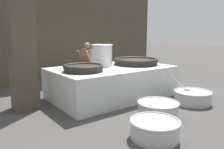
{
  "coord_description": "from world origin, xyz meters",
  "views": [
    {
      "loc": [
        -3.56,
        -4.7,
        1.69
      ],
      "look_at": [
        0.0,
        0.0,
        0.62
      ],
      "focal_mm": 35.0,
      "sensor_mm": 36.0,
      "label": 1
    }
  ],
  "objects_px": {
    "prep_bowl_meat": "(155,128)",
    "giant_wok_near": "(83,68)",
    "stock_pot": "(102,55)",
    "giant_wok_far": "(136,61)",
    "cook": "(87,64)",
    "prep_bowl_vegetables": "(192,96)",
    "prep_bowl_extra": "(158,108)"
  },
  "relations": [
    {
      "from": "stock_pot",
      "to": "prep_bowl_meat",
      "type": "distance_m",
      "value": 3.05
    },
    {
      "from": "cook",
      "to": "prep_bowl_vegetables",
      "type": "xyz_separation_m",
      "value": [
        1.28,
        -2.95,
        -0.61
      ]
    },
    {
      "from": "cook",
      "to": "prep_bowl_vegetables",
      "type": "bearing_deg",
      "value": 105.8
    },
    {
      "from": "prep_bowl_vegetables",
      "to": "prep_bowl_extra",
      "type": "relative_size",
      "value": 1.37
    },
    {
      "from": "giant_wok_far",
      "to": "cook",
      "type": "relative_size",
      "value": 0.9
    },
    {
      "from": "giant_wok_far",
      "to": "stock_pot",
      "type": "xyz_separation_m",
      "value": [
        -0.97,
        0.35,
        0.22
      ]
    },
    {
      "from": "stock_pot",
      "to": "prep_bowl_meat",
      "type": "xyz_separation_m",
      "value": [
        -0.85,
        -2.76,
        -0.97
      ]
    },
    {
      "from": "stock_pot",
      "to": "prep_bowl_extra",
      "type": "xyz_separation_m",
      "value": [
        -0.06,
        -2.14,
        -0.97
      ]
    },
    {
      "from": "stock_pot",
      "to": "prep_bowl_vegetables",
      "type": "relative_size",
      "value": 0.51
    },
    {
      "from": "giant_wok_far",
      "to": "prep_bowl_extra",
      "type": "bearing_deg",
      "value": -119.74
    },
    {
      "from": "prep_bowl_meat",
      "to": "giant_wok_near",
      "type": "bearing_deg",
      "value": 90.81
    },
    {
      "from": "giant_wok_near",
      "to": "giant_wok_far",
      "type": "xyz_separation_m",
      "value": [
        1.85,
        0.14,
        0.01
      ]
    },
    {
      "from": "giant_wok_near",
      "to": "prep_bowl_vegetables",
      "type": "bearing_deg",
      "value": -34.99
    },
    {
      "from": "prep_bowl_extra",
      "to": "giant_wok_far",
      "type": "bearing_deg",
      "value": 60.26
    },
    {
      "from": "giant_wok_far",
      "to": "cook",
      "type": "xyz_separation_m",
      "value": [
        -0.91,
        1.25,
        -0.14
      ]
    },
    {
      "from": "giant_wok_near",
      "to": "prep_bowl_meat",
      "type": "distance_m",
      "value": 2.39
    },
    {
      "from": "stock_pot",
      "to": "prep_bowl_extra",
      "type": "relative_size",
      "value": 0.69
    },
    {
      "from": "stock_pot",
      "to": "prep_bowl_meat",
      "type": "height_order",
      "value": "stock_pot"
    },
    {
      "from": "stock_pot",
      "to": "cook",
      "type": "distance_m",
      "value": 0.97
    },
    {
      "from": "giant_wok_near",
      "to": "giant_wok_far",
      "type": "distance_m",
      "value": 1.86
    },
    {
      "from": "stock_pot",
      "to": "cook",
      "type": "height_order",
      "value": "cook"
    },
    {
      "from": "giant_wok_near",
      "to": "prep_bowl_vegetables",
      "type": "xyz_separation_m",
      "value": [
        2.22,
        -1.55,
        -0.74
      ]
    },
    {
      "from": "stock_pot",
      "to": "prep_bowl_meat",
      "type": "relative_size",
      "value": 0.72
    },
    {
      "from": "stock_pot",
      "to": "prep_bowl_extra",
      "type": "bearing_deg",
      "value": -91.52
    },
    {
      "from": "giant_wok_near",
      "to": "prep_bowl_extra",
      "type": "xyz_separation_m",
      "value": [
        0.83,
        -1.65,
        -0.74
      ]
    },
    {
      "from": "prep_bowl_meat",
      "to": "cook",
      "type": "bearing_deg",
      "value": 76.14
    },
    {
      "from": "giant_wok_far",
      "to": "stock_pot",
      "type": "bearing_deg",
      "value": 160.23
    },
    {
      "from": "cook",
      "to": "prep_bowl_meat",
      "type": "height_order",
      "value": "cook"
    },
    {
      "from": "stock_pot",
      "to": "prep_bowl_extra",
      "type": "height_order",
      "value": "stock_pot"
    },
    {
      "from": "cook",
      "to": "prep_bowl_extra",
      "type": "xyz_separation_m",
      "value": [
        -0.11,
        -3.04,
        -0.62
      ]
    },
    {
      "from": "giant_wok_far",
      "to": "prep_bowl_meat",
      "type": "bearing_deg",
      "value": -127.03
    },
    {
      "from": "prep_bowl_vegetables",
      "to": "prep_bowl_extra",
      "type": "bearing_deg",
      "value": -176.12
    }
  ]
}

